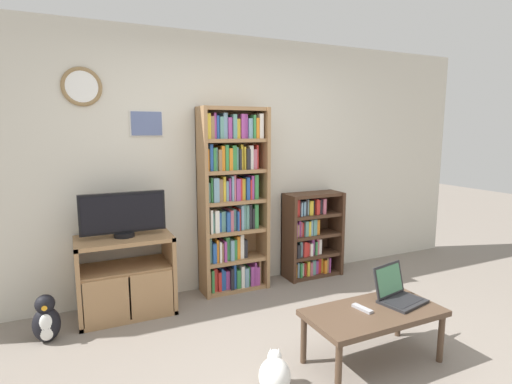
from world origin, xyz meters
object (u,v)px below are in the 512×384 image
Objects in this scene: bookshelf_short at (309,236)px; television at (123,214)px; bookshelf_tall at (232,201)px; laptop at (397,292)px; tv_stand at (126,276)px; cat at (275,375)px; penguin_figurine at (46,320)px; coffee_table at (374,316)px; remote_near_laptop at (362,309)px.

television is at bearing -176.87° from bookshelf_short.
bookshelf_tall is (1.07, 0.11, 0.02)m from television.
television is 0.39× the size of bookshelf_tall.
bookshelf_tall is at bearing 100.34° from laptop.
tv_stand is at bearing 127.44° from laptop.
television is 1.89m from cat.
cat is 1.28× the size of penguin_figurine.
remote_near_laptop is at bearing 151.26° from coffee_table.
remote_near_laptop is 0.77m from cat.
television is at bearing -173.93° from bookshelf_tall.
bookshelf_tall is 3.82× the size of cat.
television is 0.76× the size of bookshelf_short.
remote_near_laptop is (1.41, -1.53, -0.51)m from television.
cat is (0.70, -1.56, -0.80)m from television.
tv_stand is 1.23m from bookshelf_tall.
penguin_figurine is (-2.66, -0.36, -0.29)m from bookshelf_short.
television is at bearing 122.48° from remote_near_laptop.
laptop reaches higher than coffee_table.
bookshelf_short is (0.94, -0.00, -0.48)m from bookshelf_tall.
laptop reaches higher than penguin_figurine.
television is (0.01, 0.02, 0.56)m from tv_stand.
tv_stand is at bearing 133.92° from coffee_table.
television is 1.48× the size of cat.
laptop is 1.11m from cat.
bookshelf_tall is 1.05m from bookshelf_short.
coffee_table is at bearing -76.33° from bookshelf_tall.
remote_near_laptop is at bearing -31.80° from penguin_figurine.
bookshelf_tall reaches higher than coffee_table.
bookshelf_tall is 11.37× the size of remote_near_laptop.
bookshelf_tall is 4.90× the size of penguin_figurine.
television reaches higher than laptop.
television is 4.41× the size of remote_near_laptop.
bookshelf_short is 2.50× the size of penguin_figurine.
penguin_figurine is (-1.34, 1.31, 0.06)m from cat.
bookshelf_short reaches higher than coffee_table.
remote_near_laptop is at bearing -78.36° from bookshelf_tall.
bookshelf_tall reaches higher than penguin_figurine.
laptop is (1.75, -1.51, -0.46)m from television.
tv_stand is 0.86× the size of bookshelf_short.
bookshelf_tall is at bearing 179.76° from bookshelf_short.
coffee_table is 5.95× the size of remote_near_laptop.
television is at bearing 21.15° from penguin_figurine.
coffee_table is at bearing 26.53° from cat.
bookshelf_short is 5.80× the size of remote_near_laptop.
bookshelf_tall is 1.83m from coffee_table.
tv_stand is 0.71m from penguin_figurine.
bookshelf_short is at bearing 7.71° from penguin_figurine.
coffee_table is 0.10m from remote_near_laptop.
bookshelf_tall reaches higher than laptop.
television reaches higher than cat.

